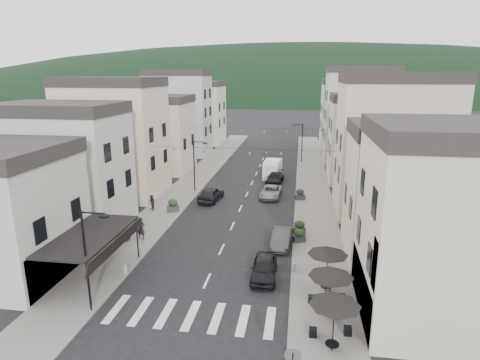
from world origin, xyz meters
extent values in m
plane|color=black|center=(0.00, 0.00, 0.00)|extent=(700.00, 700.00, 0.00)
cube|color=slate|center=(-7.50, 32.00, 0.06)|extent=(4.00, 76.00, 0.12)
cube|color=slate|center=(7.50, 32.00, 0.06)|extent=(4.00, 76.00, 0.12)
ellipsoid|color=black|center=(0.00, 300.00, 0.00)|extent=(640.00, 360.00, 70.00)
cube|color=beige|center=(14.50, 4.00, 5.00)|extent=(10.00, 8.00, 10.00)
cube|color=black|center=(-7.50, 5.00, 3.20)|extent=(3.60, 7.50, 0.15)
cube|color=black|center=(-5.70, 5.00, 2.70)|extent=(0.34, 7.50, 0.99)
cylinder|color=black|center=(-5.80, 1.50, 1.60)|extent=(0.10, 0.10, 3.20)
cylinder|color=black|center=(-5.80, 8.50, 1.60)|extent=(0.10, 0.10, 3.20)
cube|color=#B6B1A7|center=(-14.50, 14.00, 5.00)|extent=(10.00, 7.00, 10.00)
cube|color=#262323|center=(-14.50, 14.00, 10.50)|extent=(10.20, 7.14, 1.00)
cube|color=beige|center=(-14.50, 24.00, 6.00)|extent=(10.00, 8.00, 12.00)
cube|color=#262323|center=(-14.50, 24.00, 12.50)|extent=(10.20, 8.16, 1.00)
cube|color=beige|center=(-14.50, 36.00, 4.75)|extent=(10.00, 8.00, 9.50)
cube|color=#262323|center=(-14.50, 36.00, 10.00)|extent=(10.20, 8.16, 1.00)
cube|color=#9E9E99|center=(-14.50, 48.00, 6.50)|extent=(10.00, 7.00, 13.00)
cube|color=#262323|center=(-14.50, 48.00, 13.50)|extent=(10.20, 7.14, 1.00)
cube|color=beige|center=(-14.50, 60.00, 5.50)|extent=(10.00, 9.00, 11.00)
cube|color=#262323|center=(-14.50, 60.00, 11.50)|extent=(10.20, 9.18, 1.00)
cube|color=beige|center=(14.50, 12.00, 4.50)|extent=(10.00, 7.00, 9.00)
cube|color=#262323|center=(14.50, 12.00, 9.50)|extent=(10.20, 7.14, 1.00)
cube|color=beige|center=(14.50, 22.00, 6.25)|extent=(10.00, 8.00, 12.50)
cube|color=#262323|center=(14.50, 22.00, 13.00)|extent=(10.20, 8.16, 1.00)
cube|color=beige|center=(14.50, 34.00, 5.00)|extent=(10.00, 7.00, 10.00)
cube|color=#262323|center=(14.50, 34.00, 10.50)|extent=(10.20, 7.14, 1.00)
cube|color=#9E9E99|center=(14.50, 46.00, 6.75)|extent=(10.00, 8.00, 13.50)
cube|color=#262323|center=(14.50, 46.00, 14.00)|extent=(10.20, 8.16, 1.00)
cube|color=#B6B1A7|center=(14.50, 58.00, 5.75)|extent=(10.00, 9.00, 11.50)
cube|color=#262323|center=(14.50, 58.00, 12.00)|extent=(10.20, 9.18, 1.00)
cylinder|color=black|center=(7.70, 0.00, 1.27)|extent=(0.06, 0.06, 2.30)
cone|color=black|center=(7.70, 0.00, 2.37)|extent=(2.50, 2.50, 0.55)
cylinder|color=black|center=(7.70, 0.00, 0.49)|extent=(0.70, 0.70, 0.04)
cylinder|color=black|center=(7.70, 2.80, 1.27)|extent=(0.06, 0.06, 2.30)
cone|color=black|center=(7.70, 2.80, 2.37)|extent=(2.50, 2.50, 0.55)
cylinder|color=black|center=(7.70, 2.80, 0.49)|extent=(0.70, 0.70, 0.04)
cylinder|color=black|center=(7.70, 5.60, 1.27)|extent=(0.06, 0.06, 2.30)
cone|color=black|center=(7.70, 5.60, 2.37)|extent=(2.50, 2.50, 0.55)
cylinder|color=black|center=(7.70, 5.60, 0.49)|extent=(0.70, 0.70, 0.04)
cylinder|color=black|center=(-6.10, 2.00, 3.00)|extent=(0.14, 0.14, 6.00)
cylinder|color=black|center=(-5.40, 2.00, 5.90)|extent=(1.40, 0.10, 0.10)
cylinder|color=black|center=(-4.75, 2.00, 5.75)|extent=(0.56, 0.56, 0.08)
cylinder|color=black|center=(-6.10, 26.00, 3.00)|extent=(0.14, 0.14, 6.00)
cylinder|color=black|center=(-5.40, 26.00, 5.90)|extent=(1.40, 0.10, 0.10)
cylinder|color=black|center=(-4.75, 26.00, 5.75)|extent=(0.56, 0.56, 0.08)
cylinder|color=black|center=(6.10, 44.00, 3.00)|extent=(0.14, 0.14, 6.00)
cylinder|color=black|center=(5.40, 44.00, 5.90)|extent=(1.40, 0.10, 0.10)
cylinder|color=black|center=(4.75, 44.00, 5.75)|extent=(0.56, 0.56, 0.08)
cylinder|color=slate|center=(5.80, -3.50, 2.35)|extent=(0.70, 0.04, 0.70)
cylinder|color=gray|center=(-5.70, 6.00, 0.42)|extent=(0.26, 0.26, 0.60)
cylinder|color=gray|center=(-5.70, 9.00, 0.42)|extent=(0.26, 0.26, 0.60)
cylinder|color=gray|center=(5.70, 8.00, 0.42)|extent=(0.26, 0.26, 0.60)
cylinder|color=gray|center=(5.70, -1.00, 0.42)|extent=(0.26, 0.26, 0.60)
cylinder|color=black|center=(0.00, 22.00, 6.00)|extent=(19.00, 0.02, 0.02)
cone|color=beige|center=(-8.71, 22.00, 5.81)|extent=(0.28, 0.28, 0.24)
cone|color=navy|center=(-7.12, 22.00, 5.73)|extent=(0.28, 0.28, 0.24)
cone|color=beige|center=(-5.54, 22.00, 5.65)|extent=(0.28, 0.28, 0.24)
cone|color=navy|center=(-3.96, 22.00, 5.58)|extent=(0.28, 0.28, 0.24)
cone|color=beige|center=(-2.38, 22.00, 5.54)|extent=(0.28, 0.28, 0.24)
cone|color=navy|center=(-0.79, 22.00, 5.51)|extent=(0.28, 0.28, 0.24)
cone|color=beige|center=(0.79, 22.00, 5.51)|extent=(0.28, 0.28, 0.24)
cone|color=navy|center=(2.38, 22.00, 5.54)|extent=(0.28, 0.28, 0.24)
cone|color=beige|center=(3.96, 22.00, 5.58)|extent=(0.28, 0.28, 0.24)
cone|color=navy|center=(5.54, 22.00, 5.65)|extent=(0.28, 0.28, 0.24)
cone|color=beige|center=(7.12, 22.00, 5.73)|extent=(0.28, 0.28, 0.24)
cone|color=navy|center=(8.71, 22.00, 5.81)|extent=(0.28, 0.28, 0.24)
cylinder|color=black|center=(0.00, 38.00, 6.00)|extent=(19.00, 0.02, 0.02)
cone|color=beige|center=(-8.71, 38.00, 5.81)|extent=(0.28, 0.28, 0.24)
cone|color=navy|center=(-7.12, 38.00, 5.73)|extent=(0.28, 0.28, 0.24)
cone|color=beige|center=(-5.54, 38.00, 5.65)|extent=(0.28, 0.28, 0.24)
cone|color=navy|center=(-3.96, 38.00, 5.58)|extent=(0.28, 0.28, 0.24)
cone|color=beige|center=(-2.38, 38.00, 5.54)|extent=(0.28, 0.28, 0.24)
cone|color=navy|center=(-0.79, 38.00, 5.51)|extent=(0.28, 0.28, 0.24)
cone|color=beige|center=(0.79, 38.00, 5.51)|extent=(0.28, 0.28, 0.24)
cone|color=navy|center=(2.38, 38.00, 5.54)|extent=(0.28, 0.28, 0.24)
cone|color=beige|center=(3.96, 38.00, 5.58)|extent=(0.28, 0.28, 0.24)
cone|color=navy|center=(5.54, 38.00, 5.65)|extent=(0.28, 0.28, 0.24)
cone|color=beige|center=(7.12, 38.00, 5.73)|extent=(0.28, 0.28, 0.24)
cone|color=navy|center=(8.71, 38.00, 5.81)|extent=(0.28, 0.28, 0.24)
imported|color=black|center=(3.71, 6.99, 0.70)|extent=(1.72, 4.14, 1.40)
imported|color=#323234|center=(4.60, 12.33, 0.66)|extent=(1.64, 4.09, 1.32)
imported|color=gray|center=(2.80, 25.29, 0.63)|extent=(2.45, 4.69, 1.26)
imported|color=black|center=(2.83, 31.23, 0.67)|extent=(2.31, 4.76, 1.34)
imported|color=black|center=(-3.51, 23.06, 0.77)|extent=(2.39, 4.72, 1.54)
cube|color=silver|center=(2.32, 34.48, 1.03)|extent=(2.31, 5.09, 2.07)
cube|color=silver|center=(2.28, 33.87, 2.12)|extent=(2.14, 3.44, 0.52)
cylinder|color=black|center=(1.37, 32.69, 0.36)|extent=(0.31, 0.74, 0.72)
cylinder|color=black|center=(3.02, 32.57, 0.36)|extent=(0.31, 0.74, 0.72)
cylinder|color=black|center=(1.63, 36.40, 0.36)|extent=(0.31, 0.74, 0.72)
cylinder|color=black|center=(3.28, 36.28, 0.36)|extent=(0.31, 0.74, 0.72)
imported|color=black|center=(-6.87, 11.75, 1.03)|extent=(0.68, 0.46, 1.82)
imported|color=black|center=(-8.60, 18.78, 0.90)|extent=(0.96, 0.96, 1.56)
cube|color=#303032|center=(-8.31, 11.36, 0.39)|extent=(1.16, 0.77, 0.54)
ellipsoid|color=black|center=(-8.31, 11.36, 0.98)|extent=(0.95, 0.60, 0.69)
cube|color=#303033|center=(-6.41, 18.77, 0.41)|extent=(1.30, 1.05, 0.57)
ellipsoid|color=black|center=(-6.41, 18.77, 1.03)|extent=(1.00, 0.64, 0.73)
cube|color=#2E2F31|center=(6.00, 13.13, 0.36)|extent=(1.11, 0.89, 0.49)
ellipsoid|color=black|center=(6.00, 13.13, 0.90)|extent=(0.85, 0.54, 0.62)
cube|color=#303032|center=(6.00, 14.83, 0.38)|extent=(1.10, 0.67, 0.53)
ellipsoid|color=black|center=(6.00, 14.83, 0.96)|extent=(0.93, 0.59, 0.67)
cube|color=#313133|center=(6.00, 24.59, 0.38)|extent=(1.17, 0.89, 0.52)
ellipsoid|color=black|center=(6.00, 24.59, 0.95)|extent=(0.92, 0.58, 0.67)
camera|label=1|loc=(5.74, -17.42, 13.31)|focal=30.00mm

